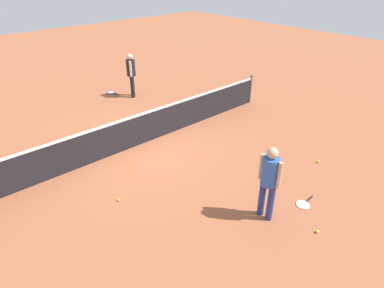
{
  "coord_description": "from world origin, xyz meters",
  "views": [
    {
      "loc": [
        -4.53,
        -7.5,
        4.87
      ],
      "look_at": [
        0.12,
        -2.21,
        0.9
      ],
      "focal_mm": 31.1,
      "sensor_mm": 36.0,
      "label": 1
    }
  ],
  "objects_px": {
    "tennis_ball_near_player": "(318,161)",
    "player_far_side": "(131,72)",
    "tennis_ball_midcourt": "(119,200)",
    "tennis_racket_near_player": "(304,204)",
    "player_near_side": "(269,178)",
    "tennis_ball_by_net": "(317,232)",
    "tennis_racket_far_player": "(111,93)"
  },
  "relations": [
    {
      "from": "tennis_ball_near_player",
      "to": "player_far_side",
      "type": "bearing_deg",
      "value": 98.16
    },
    {
      "from": "tennis_ball_midcourt",
      "to": "player_far_side",
      "type": "bearing_deg",
      "value": 54.56
    },
    {
      "from": "tennis_racket_near_player",
      "to": "tennis_ball_midcourt",
      "type": "bearing_deg",
      "value": 137.02
    },
    {
      "from": "player_near_side",
      "to": "tennis_ball_near_player",
      "type": "height_order",
      "value": "player_near_side"
    },
    {
      "from": "player_near_side",
      "to": "tennis_ball_midcourt",
      "type": "bearing_deg",
      "value": 129.71
    },
    {
      "from": "tennis_racket_near_player",
      "to": "tennis_ball_near_player",
      "type": "xyz_separation_m",
      "value": [
        1.85,
        0.72,
        0.02
      ]
    },
    {
      "from": "tennis_ball_by_net",
      "to": "player_near_side",
      "type": "bearing_deg",
      "value": 111.94
    },
    {
      "from": "player_far_side",
      "to": "tennis_ball_by_net",
      "type": "distance_m",
      "value": 9.08
    },
    {
      "from": "tennis_racket_near_player",
      "to": "tennis_ball_by_net",
      "type": "height_order",
      "value": "tennis_ball_by_net"
    },
    {
      "from": "tennis_ball_by_net",
      "to": "tennis_ball_midcourt",
      "type": "height_order",
      "value": "same"
    },
    {
      "from": "player_far_side",
      "to": "tennis_racket_far_player",
      "type": "height_order",
      "value": "player_far_side"
    },
    {
      "from": "player_near_side",
      "to": "tennis_ball_by_net",
      "type": "bearing_deg",
      "value": -68.06
    },
    {
      "from": "tennis_ball_by_net",
      "to": "tennis_racket_near_player",
      "type": "bearing_deg",
      "value": 49.57
    },
    {
      "from": "player_near_side",
      "to": "tennis_ball_near_player",
      "type": "bearing_deg",
      "value": 7.46
    },
    {
      "from": "tennis_racket_far_player",
      "to": "tennis_ball_near_player",
      "type": "relative_size",
      "value": 9.17
    },
    {
      "from": "tennis_ball_near_player",
      "to": "tennis_ball_midcourt",
      "type": "height_order",
      "value": "same"
    },
    {
      "from": "player_far_side",
      "to": "tennis_racket_near_player",
      "type": "relative_size",
      "value": 2.88
    },
    {
      "from": "tennis_ball_midcourt",
      "to": "tennis_racket_near_player",
      "type": "bearing_deg",
      "value": -42.98
    },
    {
      "from": "player_far_side",
      "to": "tennis_ball_near_player",
      "type": "xyz_separation_m",
      "value": [
        1.08,
        -7.54,
        -0.98
      ]
    },
    {
      "from": "player_near_side",
      "to": "player_far_side",
      "type": "relative_size",
      "value": 1.0
    },
    {
      "from": "tennis_ball_midcourt",
      "to": "tennis_racket_far_player",
      "type": "bearing_deg",
      "value": 62.04
    },
    {
      "from": "tennis_ball_by_net",
      "to": "tennis_ball_midcourt",
      "type": "xyz_separation_m",
      "value": [
        -2.5,
        3.53,
        0.0
      ]
    },
    {
      "from": "tennis_racket_far_player",
      "to": "tennis_ball_midcourt",
      "type": "distance_m",
      "value": 7.14
    },
    {
      "from": "player_far_side",
      "to": "tennis_ball_near_player",
      "type": "distance_m",
      "value": 7.68
    },
    {
      "from": "tennis_ball_midcourt",
      "to": "tennis_ball_near_player",
      "type": "bearing_deg",
      "value": -23.54
    },
    {
      "from": "tennis_racket_near_player",
      "to": "tennis_ball_by_net",
      "type": "xyz_separation_m",
      "value": [
        -0.57,
        -0.67,
        0.02
      ]
    },
    {
      "from": "tennis_ball_near_player",
      "to": "tennis_ball_midcourt",
      "type": "xyz_separation_m",
      "value": [
        -4.92,
        2.14,
        0.0
      ]
    },
    {
      "from": "tennis_ball_by_net",
      "to": "tennis_ball_midcourt",
      "type": "relative_size",
      "value": 1.0
    },
    {
      "from": "tennis_ball_midcourt",
      "to": "tennis_ball_by_net",
      "type": "bearing_deg",
      "value": -54.74
    },
    {
      "from": "tennis_racket_far_player",
      "to": "tennis_ball_near_player",
      "type": "bearing_deg",
      "value": -79.47
    },
    {
      "from": "tennis_ball_near_player",
      "to": "tennis_ball_by_net",
      "type": "height_order",
      "value": "same"
    },
    {
      "from": "tennis_racket_near_player",
      "to": "tennis_ball_by_net",
      "type": "relative_size",
      "value": 8.95
    }
  ]
}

